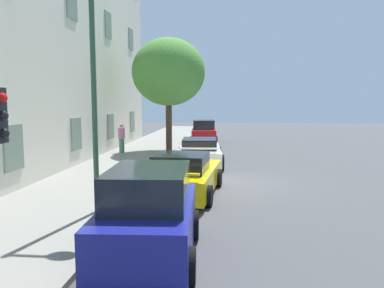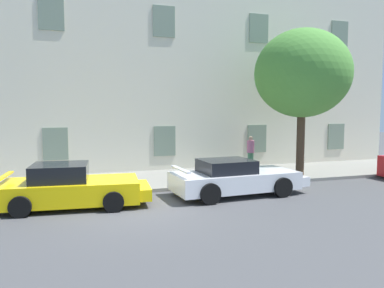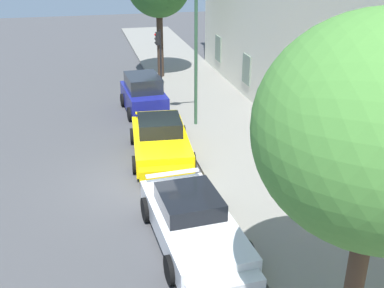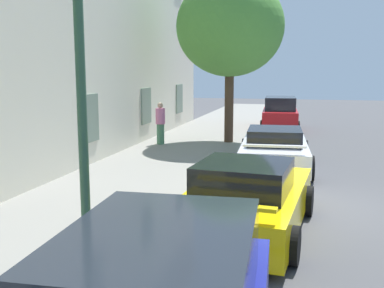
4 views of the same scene
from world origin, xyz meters
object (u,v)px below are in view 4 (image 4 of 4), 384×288
Objects in this scene: sportscar_yellow_flank at (274,149)px; hatchback_parked at (280,115)px; pedestrian_admiring at (160,123)px; sportscar_red_lead at (249,198)px; tree_midblock at (230,27)px.

hatchback_parked is (9.63, 0.39, 0.18)m from sportscar_yellow_flank.
hatchback_parked is at bearing -32.70° from pedestrian_admiring.
sportscar_red_lead is 2.91× the size of pedestrian_admiring.
sportscar_red_lead is at bearing -151.95° from pedestrian_admiring.
tree_midblock is at bearing 162.20° from hatchback_parked.
sportscar_red_lead is at bearing -168.24° from tree_midblock.
sportscar_red_lead is 1.19× the size of hatchback_parked.
sportscar_red_lead is 5.81m from sportscar_yellow_flank.
sportscar_red_lead is 10.98m from tree_midblock.
sportscar_yellow_flank is 1.27× the size of hatchback_parked.
pedestrian_admiring is at bearing 58.56° from sportscar_yellow_flank.
pedestrian_admiring is (2.89, 4.72, 0.38)m from sportscar_yellow_flank.
hatchback_parked is at bearing -17.80° from tree_midblock.
tree_midblock is 4.75m from pedestrian_admiring.
sportscar_yellow_flank is at bearing -177.67° from hatchback_parked.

